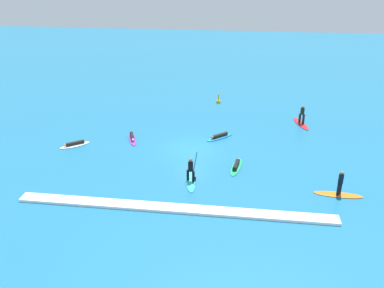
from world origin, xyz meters
name	(u,v)px	position (x,y,z in m)	size (l,w,h in m)	color
ground_plane	(192,150)	(0.00, 0.00, 0.00)	(120.00, 120.00, 0.00)	#1E6B93
surfer_on_purple_board	(132,138)	(-5.34, 1.44, 0.14)	(1.60, 3.08, 0.38)	purple
surfer_on_red_board	(301,120)	(9.35, 6.80, 0.45)	(1.56, 3.25, 1.82)	red
surfer_on_teal_board	(191,175)	(0.58, -5.12, 0.53)	(1.07, 3.00, 2.24)	#33C6CC
surfer_on_orange_board	(339,189)	(10.34, -5.59, 0.44)	(3.14, 0.90, 1.76)	orange
surfer_on_blue_board	(220,136)	(2.04, 2.63, 0.15)	(2.39, 2.29, 0.41)	#1E8CD1
surfer_on_green_board	(236,166)	(3.63, -2.59, 0.14)	(1.08, 2.94, 0.40)	#23B266
surfer_on_white_board	(75,144)	(-9.68, -0.49, 0.13)	(2.37, 2.12, 0.37)	white
marker_buoy	(218,101)	(1.28, 11.95, 0.17)	(0.49, 0.49, 1.11)	yellow
wave_crest	(174,208)	(0.00, -8.62, 0.09)	(19.71, 0.90, 0.18)	white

